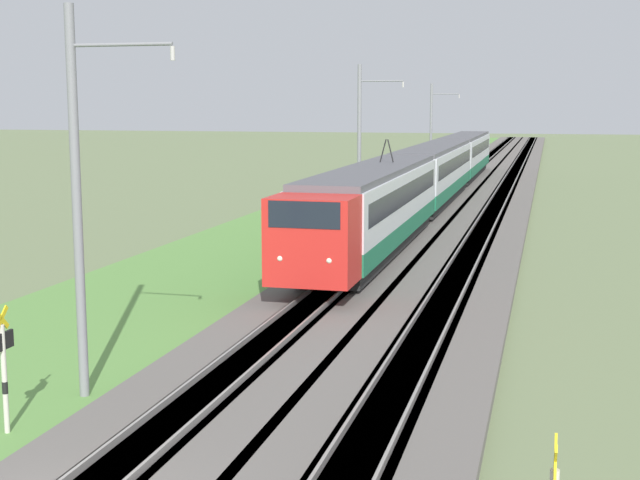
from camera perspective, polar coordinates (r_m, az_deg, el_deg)
The scene contains 10 objects.
ballast_main at distance 62.29m, azimuth 7.58°, elevation 2.50°, with size 240.00×4.40×0.30m.
ballast_adjacent at distance 61.94m, azimuth 11.38°, elevation 2.37°, with size 240.00×4.40×0.30m.
track_main at distance 62.29m, azimuth 7.58°, elevation 2.51°, with size 240.00×1.57×0.45m.
track_adjacent at distance 61.94m, azimuth 11.38°, elevation 2.38°, with size 240.00×1.57×0.45m.
grass_verge at distance 63.18m, azimuth 2.66°, elevation 2.58°, with size 240.00×9.78×0.12m.
passenger_train at distance 59.71m, azimuth 7.35°, elevation 4.44°, with size 64.56×2.94×5.17m.
crossing_signal_aux at distance 19.30m, azimuth -19.64°, elevation -7.26°, with size 0.70×0.23×2.76m.
catenary_mast_near at distance 20.62m, azimuth -15.17°, elevation 2.35°, with size 0.22×2.56×8.95m.
catenary_mast_mid at distance 49.43m, azimuth 2.59°, elevation 6.16°, with size 0.22×2.56×8.93m.
catenary_mast_far at distance 79.52m, azimuth 7.16°, elevation 6.93°, with size 0.22×2.56×8.56m.
Camera 1 is at (-11.50, -7.36, 6.79)m, focal length 50.00 mm.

